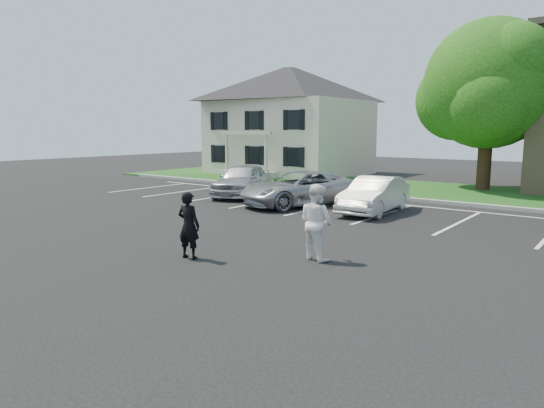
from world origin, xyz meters
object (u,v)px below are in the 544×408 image
object	(u,v)px
tree	(492,87)
house	(289,121)
man_white_shirt	(316,222)
car_silver_west	(242,180)
man_black_suit	(189,225)
car_silver_minivan	(300,188)
car_white_sedan	(374,195)

from	to	relation	value
tree	house	bearing A→B (deg)	172.48
man_white_shirt	car_silver_west	distance (m)	11.90
house	man_black_suit	size ratio (longest dim) A/B	6.12
house	car_silver_minivan	distance (m)	15.52
man_black_suit	car_silver_minivan	xyz separation A→B (m)	(-2.66, 8.78, -0.12)
house	man_white_shirt	xyz separation A→B (m)	(14.41, -19.03, -2.89)
house	tree	distance (m)	14.31
house	car_silver_minivan	xyz separation A→B (m)	(9.20, -12.11, -3.10)
house	car_white_sedan	bearing A→B (deg)	-43.42
man_white_shirt	car_silver_west	bearing A→B (deg)	-27.78
man_black_suit	man_white_shirt	bearing A→B (deg)	-154.06
tree	man_white_shirt	xyz separation A→B (m)	(0.30, -17.17, -4.41)
tree	car_silver_minivan	bearing A→B (deg)	-115.59
house	car_silver_west	size ratio (longest dim) A/B	2.23
house	man_white_shirt	world-z (taller)	house
tree	man_white_shirt	bearing A→B (deg)	-88.99
man_white_shirt	car_silver_minivan	bearing A→B (deg)	-40.60
tree	man_black_suit	world-z (taller)	tree
car_white_sedan	car_silver_west	bearing A→B (deg)	171.75
car_silver_west	man_black_suit	bearing A→B (deg)	-76.21
man_black_suit	car_silver_minivan	world-z (taller)	man_black_suit
tree	car_silver_minivan	world-z (taller)	tree
man_white_shirt	car_silver_minivan	xyz separation A→B (m)	(-5.21, 6.92, -0.22)
car_silver_west	car_white_sedan	world-z (taller)	car_silver_west
man_black_suit	man_white_shirt	size ratio (longest dim) A/B	0.89
car_silver_minivan	man_black_suit	bearing A→B (deg)	-51.22
tree	car_silver_west	world-z (taller)	tree
house	man_white_shirt	bearing A→B (deg)	-52.86
car_silver_west	car_silver_minivan	xyz separation A→B (m)	(3.88, -0.76, -0.06)
house	man_white_shirt	distance (m)	24.05
tree	car_silver_west	size ratio (longest dim) A/B	1.91
car_silver_west	house	bearing A→B (deg)	94.48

